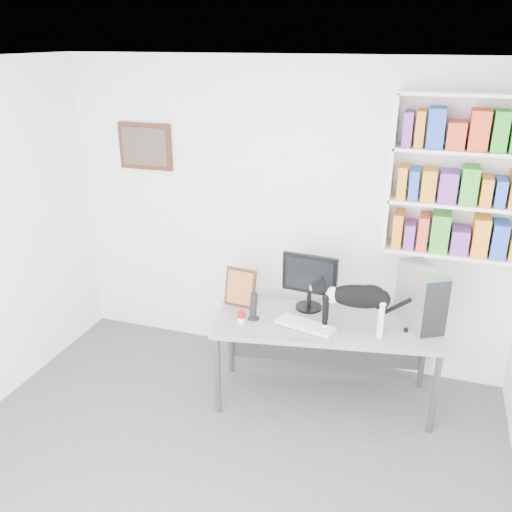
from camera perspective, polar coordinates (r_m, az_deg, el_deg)
name	(u,v)px	position (r m, az deg, el deg)	size (l,w,h in m)	color
room	(187,323)	(3.05, -7.29, -6.99)	(4.01, 4.01, 2.70)	#56565B
bookshelf	(460,177)	(4.36, 20.64, 7.77)	(1.03, 0.28, 1.24)	white
wall_art	(145,146)	(5.11, -11.59, 11.24)	(0.52, 0.04, 0.42)	#432315
desk	(324,361)	(4.54, 7.21, -10.92)	(1.76, 0.68, 0.73)	gray
monitor	(310,282)	(4.43, 5.67, -2.70)	(0.46, 0.22, 0.49)	black
keyboard	(306,325)	(4.25, 5.25, -7.24)	(0.46, 0.18, 0.04)	silver
pc_tower	(421,296)	(4.38, 16.98, -4.07)	(0.21, 0.46, 0.46)	silver
speaker	(254,306)	(4.31, -0.25, -5.25)	(0.10, 0.10, 0.23)	black
leaning_print	(240,287)	(4.50, -1.65, -3.24)	(0.27, 0.11, 0.33)	#432315
soup_can	(241,317)	(4.28, -1.56, -6.47)	(0.06, 0.06, 0.09)	#B70F13
cat	(356,308)	(4.14, 10.45, -5.44)	(0.67, 0.18, 0.41)	black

